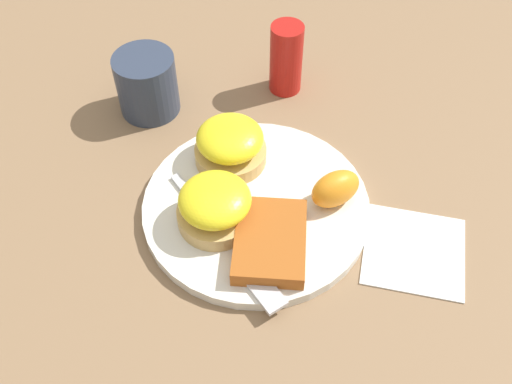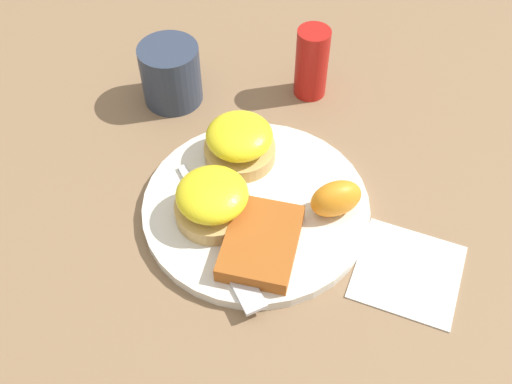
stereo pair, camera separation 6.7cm
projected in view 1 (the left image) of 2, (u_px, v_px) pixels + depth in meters
ground_plane at (256, 210)px, 0.70m from camera, size 1.10×1.10×0.00m
plate at (256, 207)px, 0.70m from camera, size 0.26×0.26×0.01m
sandwich_benedict_left at (230, 145)px, 0.71m from camera, size 0.09×0.09×0.05m
sandwich_benedict_right at (215, 206)px, 0.65m from camera, size 0.09×0.09×0.05m
hashbrown_patty at (270, 241)px, 0.64m from camera, size 0.11×0.08×0.02m
orange_wedge at (335, 189)px, 0.68m from camera, size 0.07×0.07×0.04m
fork at (230, 246)px, 0.65m from camera, size 0.17×0.16×0.00m
cup at (147, 83)px, 0.78m from camera, size 0.11×0.08×0.08m
napkin at (414, 250)px, 0.66m from camera, size 0.12×0.12×0.00m
condiment_bottle at (286, 59)px, 0.80m from camera, size 0.04×0.04×0.10m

